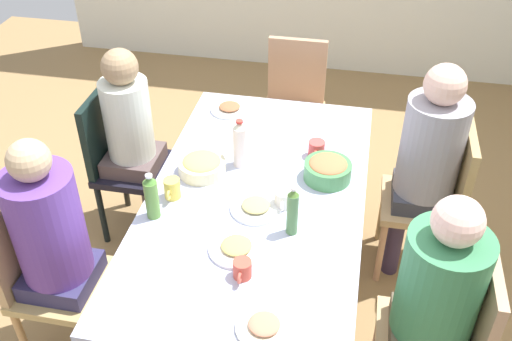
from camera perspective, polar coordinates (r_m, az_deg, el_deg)
ground_plane at (r=3.24m, az=0.00°, el=-12.52°), size 6.70×6.70×0.00m
dining_table at (r=2.78m, az=0.00°, el=-3.75°), size 1.81×1.00×0.73m
chair_0 at (r=3.90m, az=3.70°, el=6.82°), size 0.40×0.40×0.90m
chair_1 at (r=2.84m, az=-19.82°, el=-9.26°), size 0.40×0.40×0.90m
person_1 at (r=2.65m, az=-19.09°, el=-6.33°), size 0.30×0.30×1.23m
chair_3 at (r=2.57m, az=18.14°, el=-14.92°), size 0.40×0.40×0.90m
person_3 at (r=2.40m, az=16.96°, el=-11.61°), size 0.32×0.32×1.20m
chair_4 at (r=3.22m, az=17.19°, el=-2.31°), size 0.40×0.40×0.90m
person_4 at (r=3.07m, az=16.34°, el=1.35°), size 0.31×0.31×1.26m
chair_5 at (r=3.44m, az=-13.03°, el=1.26°), size 0.40×0.40×0.90m
person_5 at (r=3.30m, az=-11.98°, el=3.72°), size 0.30×0.30×1.19m
plate_0 at (r=2.65m, az=-0.01°, el=-3.58°), size 0.23×0.23×0.04m
plate_1 at (r=2.46m, az=-1.91°, el=-7.51°), size 0.23×0.23×0.04m
plate_2 at (r=2.19m, az=0.80°, el=-14.91°), size 0.21×0.21×0.04m
plate_3 at (r=3.35m, az=-2.58°, el=6.05°), size 0.22×0.22×0.04m
bowl_0 at (r=2.86m, az=-5.30°, el=0.51°), size 0.23×0.23×0.09m
bowl_1 at (r=2.82m, az=6.99°, el=0.10°), size 0.23×0.23×0.11m
cup_0 at (r=2.72m, az=-8.17°, el=-1.76°), size 0.11×0.08×0.10m
cup_1 at (r=2.65m, az=2.72°, el=-2.77°), size 0.12×0.08×0.08m
cup_2 at (r=2.98m, az=5.89°, el=2.09°), size 0.12×0.08×0.08m
cup_3 at (r=2.33m, az=-1.35°, el=-9.59°), size 0.11×0.07×0.08m
bottle_0 at (r=2.86m, az=-1.58°, el=2.59°), size 0.07×0.07×0.26m
bottle_1 at (r=2.59m, az=-10.12°, el=-2.55°), size 0.06×0.06×0.23m
bottle_2 at (r=2.47m, az=3.57°, el=-3.99°), size 0.05×0.05×0.25m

